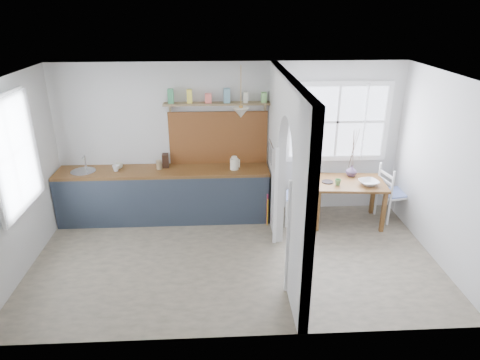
{
  "coord_description": "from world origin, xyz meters",
  "views": [
    {
      "loc": [
        -0.21,
        -5.34,
        3.47
      ],
      "look_at": [
        0.1,
        0.55,
        1.0
      ],
      "focal_mm": 32.0,
      "sensor_mm": 36.0,
      "label": 1
    }
  ],
  "objects_px": {
    "chair_left": "(299,196)",
    "vase": "(351,171)",
    "dining_table": "(346,202)",
    "chair_right": "(395,193)",
    "kettle": "(234,163)"
  },
  "relations": [
    {
      "from": "dining_table",
      "to": "vase",
      "type": "distance_m",
      "value": 0.54
    },
    {
      "from": "kettle",
      "to": "vase",
      "type": "distance_m",
      "value": 1.99
    },
    {
      "from": "chair_right",
      "to": "kettle",
      "type": "height_order",
      "value": "kettle"
    },
    {
      "from": "dining_table",
      "to": "kettle",
      "type": "bearing_deg",
      "value": 177.56
    },
    {
      "from": "chair_right",
      "to": "vase",
      "type": "height_order",
      "value": "chair_right"
    },
    {
      "from": "dining_table",
      "to": "vase",
      "type": "height_order",
      "value": "vase"
    },
    {
      "from": "dining_table",
      "to": "chair_right",
      "type": "distance_m",
      "value": 0.85
    },
    {
      "from": "chair_right",
      "to": "chair_left",
      "type": "bearing_deg",
      "value": 80.64
    },
    {
      "from": "dining_table",
      "to": "chair_right",
      "type": "relative_size",
      "value": 1.21
    },
    {
      "from": "chair_right",
      "to": "kettle",
      "type": "bearing_deg",
      "value": 75.38
    },
    {
      "from": "dining_table",
      "to": "chair_left",
      "type": "height_order",
      "value": "chair_left"
    },
    {
      "from": "chair_left",
      "to": "vase",
      "type": "distance_m",
      "value": 1.0
    },
    {
      "from": "chair_left",
      "to": "kettle",
      "type": "height_order",
      "value": "kettle"
    },
    {
      "from": "chair_left",
      "to": "kettle",
      "type": "distance_m",
      "value": 1.21
    },
    {
      "from": "chair_left",
      "to": "chair_right",
      "type": "distance_m",
      "value": 1.64
    }
  ]
}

